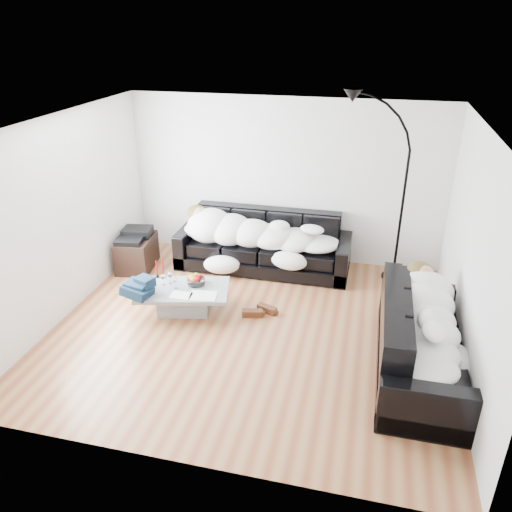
% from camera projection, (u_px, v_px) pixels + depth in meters
% --- Properties ---
extents(ground, '(5.00, 5.00, 0.00)m').
position_uv_depth(ground, '(251.00, 328.00, 6.48)').
color(ground, brown).
rests_on(ground, ground).
extents(wall_back, '(5.00, 0.02, 2.60)m').
position_uv_depth(wall_back, '(285.00, 181.00, 7.89)').
color(wall_back, silver).
rests_on(wall_back, ground).
extents(wall_left, '(0.02, 4.50, 2.60)m').
position_uv_depth(wall_left, '(63.00, 218.00, 6.45)').
color(wall_left, silver).
rests_on(wall_left, ground).
extents(wall_right, '(0.02, 4.50, 2.60)m').
position_uv_depth(wall_right, '(474.00, 258.00, 5.39)').
color(wall_right, silver).
rests_on(wall_right, ground).
extents(ceiling, '(5.00, 5.00, 0.00)m').
position_uv_depth(ceiling, '(249.00, 125.00, 5.35)').
color(ceiling, white).
rests_on(ceiling, ground).
extents(sofa_back, '(2.71, 0.94, 0.89)m').
position_uv_depth(sofa_back, '(263.00, 242.00, 7.86)').
color(sofa_back, black).
rests_on(sofa_back, ground).
extents(sofa_right, '(0.95, 2.21, 0.89)m').
position_uv_depth(sofa_right, '(424.00, 338.00, 5.51)').
color(sofa_right, black).
rests_on(sofa_right, ground).
extents(sleeper_back, '(2.29, 0.79, 0.46)m').
position_uv_depth(sleeper_back, '(263.00, 231.00, 7.72)').
color(sleeper_back, white).
rests_on(sleeper_back, sofa_back).
extents(sleeper_right, '(0.80, 1.89, 0.46)m').
position_uv_depth(sleeper_right, '(426.00, 322.00, 5.43)').
color(sleeper_right, white).
rests_on(sleeper_right, sofa_right).
extents(teal_cushion, '(0.42, 0.38, 0.20)m').
position_uv_depth(teal_cushion, '(418.00, 286.00, 6.01)').
color(teal_cushion, '#0A4B3A').
rests_on(teal_cushion, sofa_right).
extents(coffee_table, '(1.35, 0.96, 0.36)m').
position_uv_depth(coffee_table, '(184.00, 300.00, 6.78)').
color(coffee_table, '#939699').
rests_on(coffee_table, ground).
extents(fruit_bowl, '(0.29, 0.29, 0.15)m').
position_uv_depth(fruit_bowl, '(196.00, 279.00, 6.78)').
color(fruit_bowl, white).
rests_on(fruit_bowl, coffee_table).
extents(wine_glass_a, '(0.09, 0.09, 0.17)m').
position_uv_depth(wine_glass_a, '(170.00, 278.00, 6.79)').
color(wine_glass_a, white).
rests_on(wine_glass_a, coffee_table).
extents(wine_glass_b, '(0.08, 0.08, 0.16)m').
position_uv_depth(wine_glass_b, '(163.00, 280.00, 6.76)').
color(wine_glass_b, white).
rests_on(wine_glass_b, coffee_table).
extents(wine_glass_c, '(0.08, 0.08, 0.17)m').
position_uv_depth(wine_glass_c, '(175.00, 283.00, 6.66)').
color(wine_glass_c, white).
rests_on(wine_glass_c, coffee_table).
extents(candle_left, '(0.05, 0.05, 0.26)m').
position_uv_depth(candle_left, '(157.00, 269.00, 6.93)').
color(candle_left, maroon).
rests_on(candle_left, coffee_table).
extents(candle_right, '(0.06, 0.06, 0.26)m').
position_uv_depth(candle_right, '(163.00, 269.00, 6.94)').
color(candle_right, maroon).
rests_on(candle_right, coffee_table).
extents(newspaper_a, '(0.39, 0.32, 0.01)m').
position_uv_depth(newspaper_a, '(203.00, 296.00, 6.52)').
color(newspaper_a, silver).
rests_on(newspaper_a, coffee_table).
extents(newspaper_b, '(0.28, 0.20, 0.01)m').
position_uv_depth(newspaper_b, '(181.00, 295.00, 6.53)').
color(newspaper_b, silver).
rests_on(newspaper_b, coffee_table).
extents(navy_jacket, '(0.40, 0.34, 0.19)m').
position_uv_depth(navy_jacket, '(140.00, 282.00, 6.50)').
color(navy_jacket, black).
rests_on(navy_jacket, coffee_table).
extents(shoes, '(0.47, 0.35, 0.11)m').
position_uv_depth(shoes, '(259.00, 311.00, 6.76)').
color(shoes, '#472311').
rests_on(shoes, ground).
extents(av_cabinet, '(0.60, 0.80, 0.51)m').
position_uv_depth(av_cabinet, '(137.00, 253.00, 7.95)').
color(av_cabinet, black).
rests_on(av_cabinet, ground).
extents(stereo, '(0.49, 0.40, 0.13)m').
position_uv_depth(stereo, '(135.00, 234.00, 7.81)').
color(stereo, black).
rests_on(stereo, av_cabinet).
extents(floor_lamp, '(0.95, 0.60, 2.44)m').
position_uv_depth(floor_lamp, '(403.00, 203.00, 7.21)').
color(floor_lamp, black).
rests_on(floor_lamp, ground).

